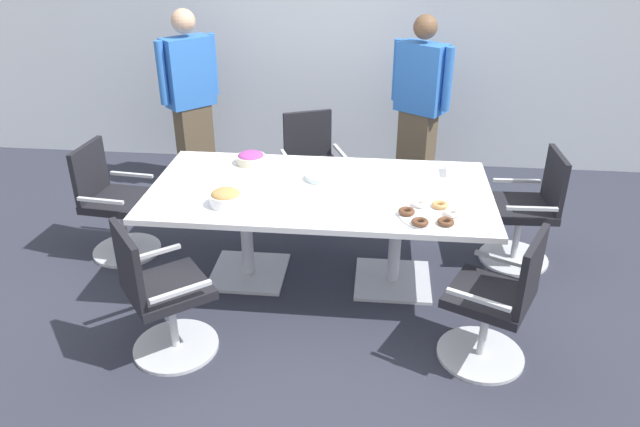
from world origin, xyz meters
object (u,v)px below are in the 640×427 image
Objects in this scene: person_standing_1 at (419,104)px; snack_bowl_candy_mix at (251,158)px; office_chair_0 at (114,206)px; person_standing_0 at (191,98)px; napkin_pile at (456,170)px; donut_platter at (430,214)px; office_chair_4 at (312,171)px; office_chair_2 at (497,306)px; plate_stack at (321,177)px; conference_table at (320,204)px; office_chair_1 at (161,298)px; snack_bowl_cookies at (226,197)px; office_chair_3 at (528,215)px.

person_standing_1 reaches higher than snack_bowl_candy_mix.
office_chair_0 is 1.17m from snack_bowl_candy_mix.
person_standing_0 reaches higher than napkin_pile.
snack_bowl_candy_mix is at bearing 150.15° from donut_platter.
person_standing_1 is 7.50× the size of snack_bowl_candy_mix.
office_chair_0 is at bearing 8.16° from office_chair_4.
office_chair_2 is 2.57m from person_standing_1.
napkin_pile is at bearing 11.49° from plate_stack.
office_chair_1 is at bearing -133.03° from conference_table.
person_standing_0 reaches higher than person_standing_1.
person_standing_0 is 2.10m from snack_bowl_cookies.
napkin_pile is (2.38, -1.26, -0.11)m from person_standing_0.
office_chair_2 reaches higher than snack_bowl_candy_mix.
office_chair_4 is 0.89m from snack_bowl_candy_mix.
office_chair_2 is 1.23m from napkin_pile.
person_standing_1 is (1.64, 2.63, 0.47)m from office_chair_1.
office_chair_1 is 3.13m from person_standing_1.
office_chair_3 is 2.18m from snack_bowl_candy_mix.
office_chair_3 is 0.53× the size of person_standing_0.
office_chair_1 is 2.80m from office_chair_3.
snack_bowl_cookies is at bearing -141.05° from plate_stack.
office_chair_2 is 4.06× the size of snack_bowl_candy_mix.
napkin_pile is (-0.59, -0.07, 0.38)m from office_chair_3.
office_chair_4 is at bearing 73.68° from snack_bowl_cookies.
office_chair_3 is 4.06× the size of snack_bowl_candy_mix.
conference_table is at bearing 98.37° from office_chair_1.
person_standing_1 reaches higher than office_chair_1.
conference_table is at bearing -160.01° from napkin_pile.
person_standing_1 reaches higher than office_chair_2.
person_standing_0 is 2.70m from napkin_pile.
office_chair_4 reaches higher than napkin_pile.
office_chair_3 is 2.32m from snack_bowl_cookies.
conference_table is at bearing 85.91° from person_standing_0.
plate_stack is 1.01m from napkin_pile.
snack_bowl_candy_mix is (-1.34, -1.29, -0.08)m from person_standing_1.
office_chair_4 is at bearing 66.61° from office_chair_3.
person_standing_0 is at bearing 65.82° from office_chair_3.
office_chair_1 is at bearing 119.46° from office_chair_2.
plate_stack is (0.87, 1.10, 0.37)m from office_chair_1.
office_chair_0 is 1.00× the size of office_chair_2.
snack_bowl_candy_mix reaches higher than conference_table.
conference_table is at bearing 87.80° from office_chair_0.
snack_bowl_cookies is at bearing 106.63° from office_chair_3.
snack_bowl_cookies is at bearing 178.52° from donut_platter.
person_standing_0 is 2.92m from donut_platter.
office_chair_4 is at bearing 122.52° from office_chair_1.
office_chair_3 reaches higher than snack_bowl_candy_mix.
donut_platter is 0.75m from napkin_pile.
office_chair_4 is 0.54× the size of person_standing_1.
office_chair_2 is 5.72× the size of napkin_pile.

